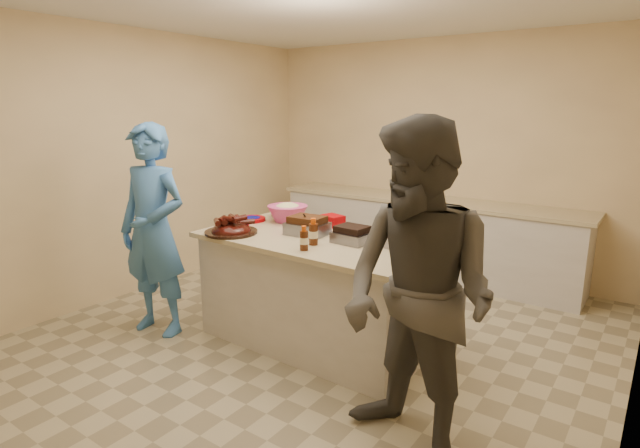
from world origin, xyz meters
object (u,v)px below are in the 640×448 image
Objects in this scene: rib_platter at (231,233)px; coleslaw_bowl at (288,221)px; plastic_cup at (275,216)px; bbq_bottle_b at (304,250)px; mustard_bottle at (305,229)px; island at (317,341)px; bbq_bottle_a at (313,245)px; guest_blue at (161,329)px; roasting_pan at (409,248)px.

rib_platter is 0.62m from coleslaw_bowl.
plastic_cup is (-0.13, 0.71, 0.00)m from rib_platter.
bbq_bottle_b is 0.65m from mustard_bottle.
island is 14.48× the size of mustard_bottle.
guest_blue is at bearing -162.62° from bbq_bottle_a.
bbq_bottle_b is at bearing -3.43° from rib_platter.
guest_blue is (-0.47, -1.03, -0.91)m from plastic_cup.
roasting_pan is at bearing 39.91° from bbq_bottle_b.
coleslaw_bowl is at bearing 80.28° from rib_platter.
roasting_pan is 1.55m from plastic_cup.
bbq_bottle_a reaches higher than guest_blue.
rib_platter is 0.73m from plastic_cup.
island is at bearing 119.89° from bbq_bottle_a.
coleslaw_bowl reaches higher than island.
roasting_pan is (0.74, 0.15, 0.91)m from island.
plastic_cup is (-0.24, 0.10, 0.00)m from coleslaw_bowl.
bbq_bottle_a reaches higher than rib_platter.
coleslaw_bowl reaches higher than plastic_cup.
bbq_bottle_a is 1.08m from plastic_cup.
bbq_bottle_a reaches higher than island.
bbq_bottle_a reaches higher than bbq_bottle_b.
guest_blue is (-1.26, -0.62, 0.00)m from island.
island is at bearing -29.58° from coleslaw_bowl.
coleslaw_bowl is at bearing 155.72° from mustard_bottle.
island is 1.18m from roasting_pan.
mustard_bottle is 0.59m from plastic_cup.
plastic_cup reaches higher than guest_blue.
coleslaw_bowl is at bearing -176.81° from roasting_pan.
bbq_bottle_a is at bearing 8.38° from rib_platter.
mustard_bottle is (0.31, -0.14, 0.00)m from coleslaw_bowl.
rib_platter reaches higher than roasting_pan.
bbq_bottle_b is (0.14, -0.35, 0.91)m from island.
mustard_bottle is (0.41, 0.48, 0.00)m from rib_platter.
mustard_bottle is at bearing -171.04° from roasting_pan.
bbq_bottle_b is (0.69, -0.66, 0.00)m from coleslaw_bowl.
bbq_bottle_b is (0.03, -0.16, 0.00)m from bbq_bottle_a.
roasting_pan is at bearing -9.69° from plastic_cup.
coleslaw_bowl is (-0.55, 0.31, 0.91)m from island.
island is 0.98m from bbq_bottle_b.
plastic_cup reaches higher than island.
island reaches higher than guest_blue.
bbq_bottle_a is at bearing -37.40° from coleslaw_bowl.
bbq_bottle_a reaches higher than mustard_bottle.
guest_blue is (-2.00, -0.77, -0.91)m from roasting_pan.
island is 4.40× the size of rib_platter.
roasting_pan reaches higher than plastic_cup.
rib_platter is at bearing -151.67° from roasting_pan.
mustard_bottle reaches higher than island.
guest_blue is (-1.40, -0.27, -0.91)m from bbq_bottle_b.
rib_platter is 1.19× the size of coleslaw_bowl.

